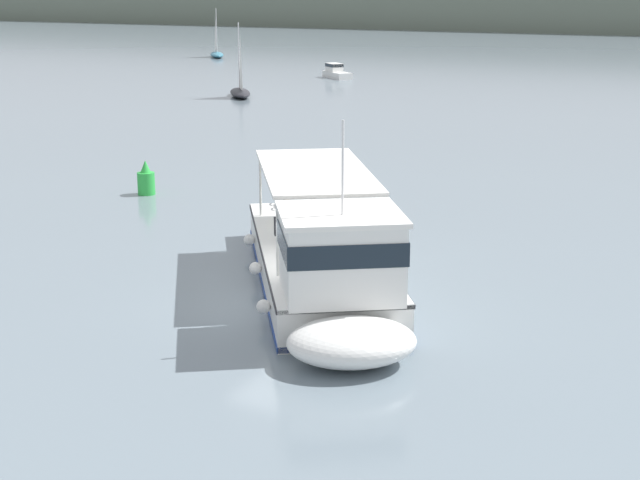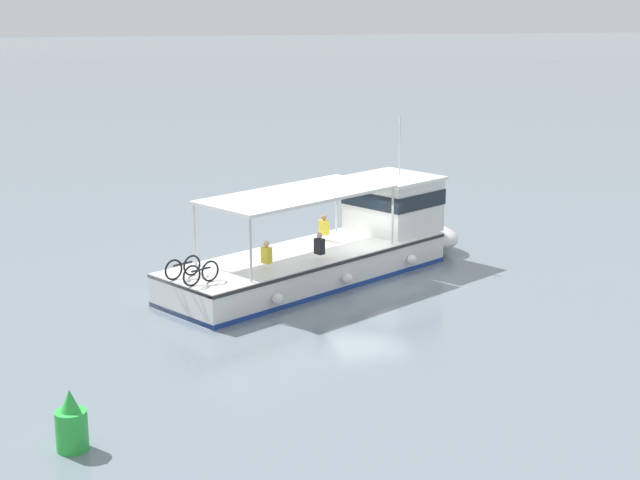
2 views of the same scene
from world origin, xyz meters
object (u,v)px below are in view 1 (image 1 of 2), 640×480
channel_buoy (146,181)px  motorboat_off_stern (336,72)px  sailboat_near_port (240,90)px  sailboat_horizon_west (217,52)px  ferry_main (325,264)px

channel_buoy → motorboat_off_stern: bearing=106.3°
sailboat_near_port → motorboat_off_stern: (0.25, 16.07, 0.00)m
sailboat_horizon_west → channel_buoy: (35.58, -61.63, 0.03)m
ferry_main → channel_buoy: (-12.24, 8.64, -0.45)m
sailboat_horizon_west → channel_buoy: bearing=-60.0°
ferry_main → motorboat_off_stern: (-25.79, 55.09, -0.47)m
ferry_main → sailboat_horizon_west: sailboat_horizon_west is taller
ferry_main → sailboat_horizon_west: bearing=124.2°
sailboat_near_port → motorboat_off_stern: 16.07m
motorboat_off_stern → channel_buoy: size_ratio=2.57×
sailboat_near_port → channel_buoy: size_ratio=3.86×
motorboat_off_stern → sailboat_horizon_west: sailboat_horizon_west is taller
motorboat_off_stern → channel_buoy: 48.39m
motorboat_off_stern → channel_buoy: bearing=-73.7°
sailboat_horizon_west → ferry_main: bearing=-55.8°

